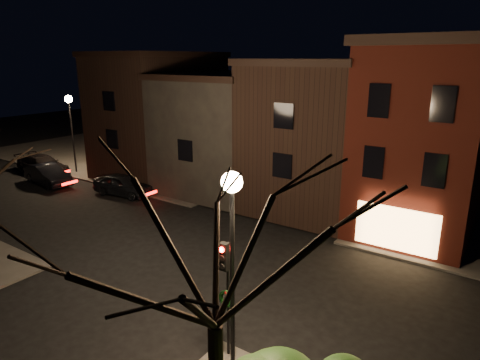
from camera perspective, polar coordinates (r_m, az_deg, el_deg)
name	(u,v)px	position (r m, az deg, el deg)	size (l,w,h in m)	color
ground	(202,255)	(21.99, -5.14, -9.89)	(120.00, 120.00, 0.00)	black
sidewalk_far_left	(177,145)	(48.97, -8.39, 4.64)	(30.00, 30.00, 0.12)	#2D2B28
corner_building	(424,137)	(25.42, 23.31, 5.24)	(6.50, 8.50, 10.50)	#46130C
row_building_a	(321,133)	(28.40, 10.69, 6.12)	(7.30, 10.30, 9.40)	black
row_building_b	(230,131)	(32.05, -1.34, 6.59)	(7.80, 10.30, 8.40)	black
row_building_c	(159,114)	(36.61, -10.70, 8.69)	(7.30, 10.30, 9.90)	black
street_lamp_near	(232,220)	(12.08, -1.07, -5.39)	(0.60, 0.60, 6.48)	black
street_lamp_far	(70,113)	(38.50, -21.72, 8.34)	(0.60, 0.60, 6.48)	black
traffic_signal	(226,282)	(13.78, -1.89, -13.46)	(0.58, 0.38, 4.05)	black
bare_tree_right	(213,226)	(9.14, -3.58, -6.15)	(6.40, 6.40, 8.50)	black
parked_car_a	(123,185)	(31.87, -15.35, -0.60)	(1.84, 4.56, 1.55)	black
parked_car_b	(48,175)	(36.49, -24.25, 0.65)	(1.69, 4.83, 1.59)	black
parked_car_c	(43,165)	(39.87, -24.82, 1.81)	(2.26, 5.57, 1.62)	black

